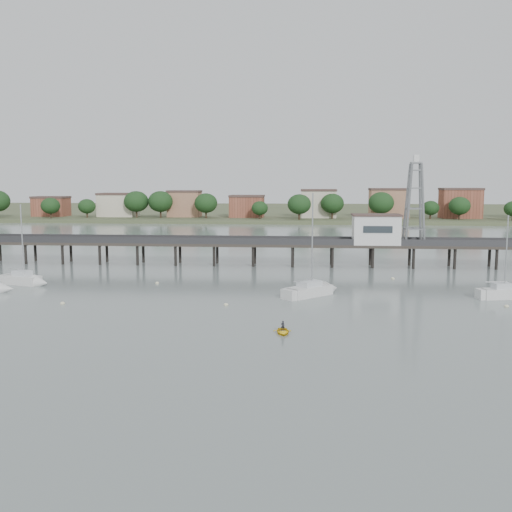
{
  "coord_description": "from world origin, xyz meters",
  "views": [
    {
      "loc": [
        12.3,
        -41.17,
        14.79
      ],
      "look_at": [
        5.35,
        42.0,
        4.0
      ],
      "focal_mm": 40.0,
      "sensor_mm": 36.0,
      "label": 1
    }
  ],
  "objects_px": {
    "sailboat_c": "(317,290)",
    "sailboat_b": "(28,280)",
    "lattice_tower": "(415,204)",
    "sailboat_f": "(508,293)",
    "yellow_dinghy": "(283,333)",
    "pier": "(235,244)"
  },
  "relations": [
    {
      "from": "sailboat_c",
      "to": "sailboat_b",
      "type": "xyz_separation_m",
      "value": [
        -41.69,
        3.84,
        0.01
      ]
    },
    {
      "from": "lattice_tower",
      "to": "sailboat_f",
      "type": "relative_size",
      "value": 1.38
    },
    {
      "from": "yellow_dinghy",
      "to": "lattice_tower",
      "type": "bearing_deg",
      "value": 59.68
    },
    {
      "from": "lattice_tower",
      "to": "yellow_dinghy",
      "type": "relative_size",
      "value": 5.84
    },
    {
      "from": "sailboat_c",
      "to": "yellow_dinghy",
      "type": "relative_size",
      "value": 5.35
    },
    {
      "from": "lattice_tower",
      "to": "sailboat_f",
      "type": "distance_m",
      "value": 29.68
    },
    {
      "from": "lattice_tower",
      "to": "yellow_dinghy",
      "type": "distance_m",
      "value": 52.12
    },
    {
      "from": "sailboat_c",
      "to": "sailboat_f",
      "type": "xyz_separation_m",
      "value": [
        24.45,
        -0.44,
        0.02
      ]
    },
    {
      "from": "sailboat_b",
      "to": "yellow_dinghy",
      "type": "height_order",
      "value": "sailboat_b"
    },
    {
      "from": "pier",
      "to": "sailboat_c",
      "type": "xyz_separation_m",
      "value": [
        14.15,
        -26.42,
        -3.16
      ]
    },
    {
      "from": "sailboat_f",
      "to": "lattice_tower",
      "type": "bearing_deg",
      "value": 93.63
    },
    {
      "from": "sailboat_c",
      "to": "sailboat_f",
      "type": "distance_m",
      "value": 24.45
    },
    {
      "from": "sailboat_f",
      "to": "sailboat_b",
      "type": "bearing_deg",
      "value": 165.1
    },
    {
      "from": "sailboat_c",
      "to": "lattice_tower",
      "type": "bearing_deg",
      "value": 12.18
    },
    {
      "from": "pier",
      "to": "yellow_dinghy",
      "type": "distance_m",
      "value": 47.63
    },
    {
      "from": "lattice_tower",
      "to": "yellow_dinghy",
      "type": "xyz_separation_m",
      "value": [
        -21.13,
        -46.33,
        -11.1
      ]
    },
    {
      "from": "pier",
      "to": "yellow_dinghy",
      "type": "bearing_deg",
      "value": -77.38
    },
    {
      "from": "sailboat_c",
      "to": "yellow_dinghy",
      "type": "xyz_separation_m",
      "value": [
        -3.79,
        -19.91,
        -0.64
      ]
    },
    {
      "from": "lattice_tower",
      "to": "pier",
      "type": "bearing_deg",
      "value": -180.0
    },
    {
      "from": "lattice_tower",
      "to": "sailboat_b",
      "type": "bearing_deg",
      "value": -159.08
    },
    {
      "from": "pier",
      "to": "lattice_tower",
      "type": "bearing_deg",
      "value": 0.0
    },
    {
      "from": "sailboat_b",
      "to": "lattice_tower",
      "type": "bearing_deg",
      "value": 37.92
    }
  ]
}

